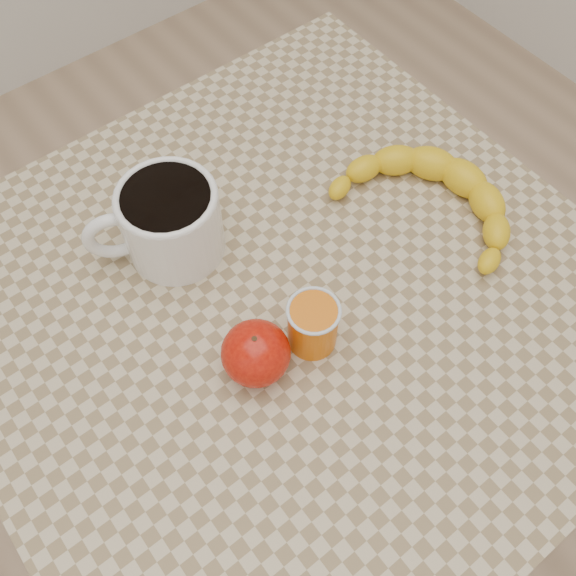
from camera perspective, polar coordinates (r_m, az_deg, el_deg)
ground at (r=1.50m, az=-0.00°, el=-15.34°), size 3.00×3.00×0.00m
table at (r=0.88m, az=-0.00°, el=-3.56°), size 0.80×0.80×0.75m
coffee_mug at (r=0.81m, az=-10.60°, el=5.94°), size 0.19×0.16×0.11m
orange_juice_glass at (r=0.74m, az=2.22°, el=-3.25°), size 0.06×0.06×0.07m
apple at (r=0.73m, az=-2.88°, el=-5.81°), size 0.10×0.10×0.07m
banana at (r=0.88m, az=12.72°, el=7.60°), size 0.30×0.36×0.05m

